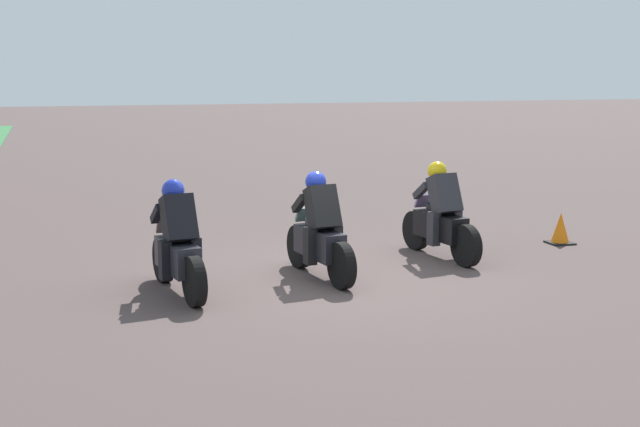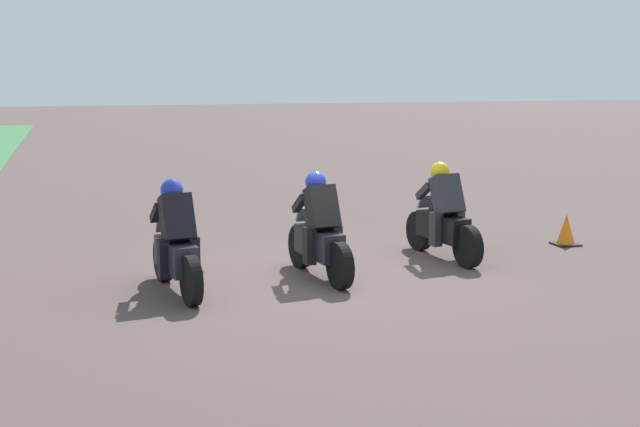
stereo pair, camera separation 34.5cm
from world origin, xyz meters
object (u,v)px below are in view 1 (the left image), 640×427
Objects in this scene: rider_lane_b at (320,235)px; traffic_cone at (560,229)px; rider_lane_a at (441,219)px; rider_lane_c at (178,247)px.

traffic_cone is (1.10, -4.61, -0.38)m from rider_lane_b.
rider_lane_a and rider_lane_b have the same top height.
rider_lane_c is (-0.28, 2.04, 0.00)m from rider_lane_b.
rider_lane_c reaches higher than traffic_cone.
rider_lane_b is 4.76m from traffic_cone.
rider_lane_a is 2.48m from traffic_cone.
traffic_cone is (1.38, -6.65, -0.38)m from rider_lane_c.
rider_lane_b is (-0.69, 2.19, 0.00)m from rider_lane_a.
rider_lane_a is 1.00× the size of rider_lane_b.
rider_lane_c is (-0.98, 4.23, 0.00)m from rider_lane_a.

